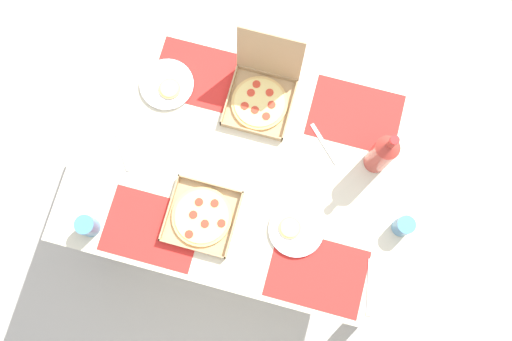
{
  "coord_description": "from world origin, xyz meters",
  "views": [
    {
      "loc": [
        0.12,
        -0.45,
        2.87
      ],
      "look_at": [
        0.0,
        0.0,
        0.77
      ],
      "focal_mm": 38.8,
      "sensor_mm": 36.0,
      "label": 1
    }
  ],
  "objects_px": {
    "pizza_box_center": "(262,93)",
    "pizza_box_edge_far": "(202,217)",
    "plate_far_right": "(296,230)",
    "soda_bottle": "(382,154)",
    "cup_dark": "(88,226)",
    "plate_near_left": "(167,85)",
    "cup_spare": "(403,226)"
  },
  "relations": [
    {
      "from": "soda_bottle",
      "to": "cup_spare",
      "type": "relative_size",
      "value": 3.42
    },
    {
      "from": "pizza_box_center",
      "to": "cup_spare",
      "type": "height_order",
      "value": "pizza_box_center"
    },
    {
      "from": "pizza_box_center",
      "to": "cup_dark",
      "type": "bearing_deg",
      "value": -125.98
    },
    {
      "from": "pizza_box_center",
      "to": "cup_dark",
      "type": "relative_size",
      "value": 3.04
    },
    {
      "from": "pizza_box_edge_far",
      "to": "cup_spare",
      "type": "xyz_separation_m",
      "value": [
        0.74,
        0.16,
        0.04
      ]
    },
    {
      "from": "soda_bottle",
      "to": "pizza_box_center",
      "type": "bearing_deg",
      "value": 163.72
    },
    {
      "from": "pizza_box_center",
      "to": "soda_bottle",
      "type": "bearing_deg",
      "value": -16.28
    },
    {
      "from": "cup_dark",
      "to": "pizza_box_center",
      "type": "bearing_deg",
      "value": 54.02
    },
    {
      "from": "pizza_box_edge_far",
      "to": "soda_bottle",
      "type": "bearing_deg",
      "value": 32.96
    },
    {
      "from": "pizza_box_center",
      "to": "plate_near_left",
      "type": "relative_size",
      "value": 1.36
    },
    {
      "from": "pizza_box_center",
      "to": "plate_far_right",
      "type": "relative_size",
      "value": 1.4
    },
    {
      "from": "pizza_box_edge_far",
      "to": "soda_bottle",
      "type": "relative_size",
      "value": 0.81
    },
    {
      "from": "plate_far_right",
      "to": "cup_dark",
      "type": "bearing_deg",
      "value": -165.62
    },
    {
      "from": "pizza_box_edge_far",
      "to": "plate_far_right",
      "type": "relative_size",
      "value": 1.24
    },
    {
      "from": "pizza_box_edge_far",
      "to": "cup_dark",
      "type": "relative_size",
      "value": 2.7
    },
    {
      "from": "pizza_box_center",
      "to": "plate_far_right",
      "type": "distance_m",
      "value": 0.55
    },
    {
      "from": "plate_far_right",
      "to": "soda_bottle",
      "type": "height_order",
      "value": "soda_bottle"
    },
    {
      "from": "pizza_box_center",
      "to": "cup_spare",
      "type": "relative_size",
      "value": 3.12
    },
    {
      "from": "pizza_box_edge_far",
      "to": "plate_far_right",
      "type": "xyz_separation_m",
      "value": [
        0.36,
        0.05,
        -0.0
      ]
    },
    {
      "from": "soda_bottle",
      "to": "cup_dark",
      "type": "xyz_separation_m",
      "value": [
        -0.99,
        -0.53,
        -0.08
      ]
    },
    {
      "from": "pizza_box_edge_far",
      "to": "cup_spare",
      "type": "bearing_deg",
      "value": 11.99
    },
    {
      "from": "pizza_box_center",
      "to": "pizza_box_edge_far",
      "type": "bearing_deg",
      "value": -100.12
    },
    {
      "from": "plate_near_left",
      "to": "cup_dark",
      "type": "height_order",
      "value": "cup_dark"
    },
    {
      "from": "plate_near_left",
      "to": "cup_dark",
      "type": "distance_m",
      "value": 0.63
    },
    {
      "from": "pizza_box_center",
      "to": "plate_near_left",
      "type": "height_order",
      "value": "pizza_box_center"
    },
    {
      "from": "plate_near_left",
      "to": "cup_spare",
      "type": "height_order",
      "value": "cup_spare"
    },
    {
      "from": "pizza_box_center",
      "to": "soda_bottle",
      "type": "distance_m",
      "value": 0.53
    },
    {
      "from": "pizza_box_edge_far",
      "to": "plate_near_left",
      "type": "height_order",
      "value": "pizza_box_edge_far"
    },
    {
      "from": "pizza_box_center",
      "to": "cup_spare",
      "type": "bearing_deg",
      "value": -29.88
    },
    {
      "from": "pizza_box_center",
      "to": "plate_near_left",
      "type": "xyz_separation_m",
      "value": [
        -0.38,
        -0.05,
        -0.04
      ]
    },
    {
      "from": "pizza_box_edge_far",
      "to": "plate_far_right",
      "type": "bearing_deg",
      "value": 7.21
    },
    {
      "from": "plate_far_right",
      "to": "soda_bottle",
      "type": "distance_m",
      "value": 0.43
    }
  ]
}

